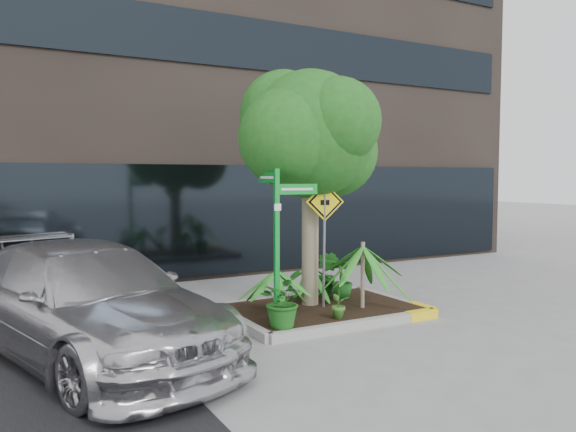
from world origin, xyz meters
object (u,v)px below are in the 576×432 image
parked_car (87,301)px  cattle_sign (325,223)px  tree (310,135)px  street_sign_post (278,231)px

parked_car → cattle_sign: cattle_sign is taller
tree → cattle_sign: bearing=-79.9°
tree → cattle_sign: 1.59m
tree → street_sign_post: (-1.06, -0.82, -1.58)m
tree → street_sign_post: tree is taller
tree → parked_car: size_ratio=0.83×
street_sign_post → cattle_sign: street_sign_post is taller
parked_car → street_sign_post: (2.84, -0.10, 0.81)m
parked_car → cattle_sign: size_ratio=2.41×
street_sign_post → tree: bearing=41.6°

